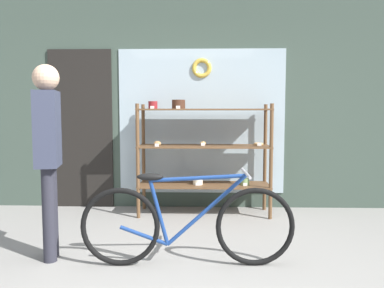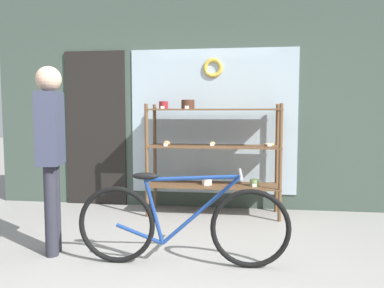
% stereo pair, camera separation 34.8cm
% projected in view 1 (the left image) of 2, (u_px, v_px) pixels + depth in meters
% --- Properties ---
extents(storefront_facade, '(5.61, 0.13, 3.11)m').
position_uv_depth(storefront_facade, '(184.00, 94.00, 4.97)').
color(storefront_facade, '#3D4C42').
rests_on(storefront_facade, ground_plane).
extents(display_case, '(1.63, 0.48, 1.43)m').
position_uv_depth(display_case, '(202.00, 147.00, 4.65)').
color(display_case, brown).
rests_on(display_case, ground_plane).
extents(bicycle, '(1.77, 0.46, 0.79)m').
position_uv_depth(bicycle, '(187.00, 224.00, 3.09)').
color(bicycle, black).
rests_on(bicycle, ground_plane).
extents(pedestrian, '(0.25, 0.35, 1.67)m').
position_uv_depth(pedestrian, '(48.00, 146.00, 3.17)').
color(pedestrian, '#282833').
rests_on(pedestrian, ground_plane).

